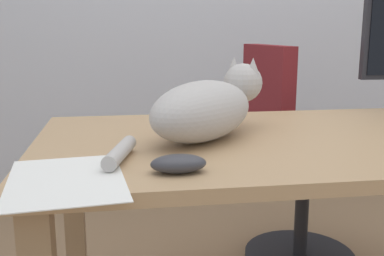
% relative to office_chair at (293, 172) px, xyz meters
% --- Properties ---
extents(desk, '(1.59, 0.74, 0.74)m').
position_rel_office_chair_xyz_m(desk, '(-0.14, -0.67, 0.22)').
color(desk, tan).
rests_on(desk, ground_plane).
extents(office_chair, '(0.48, 0.48, 0.96)m').
position_rel_office_chair_xyz_m(office_chair, '(0.00, 0.00, 0.00)').
color(office_chair, black).
rests_on(office_chair, ground_plane).
extents(cat, '(0.44, 0.47, 0.20)m').
position_rel_office_chair_xyz_m(cat, '(-0.50, -0.66, 0.40)').
color(cat, '#B2ADA8').
rests_on(cat, desk).
extents(computer_mouse, '(0.11, 0.06, 0.04)m').
position_rel_office_chair_xyz_m(computer_mouse, '(-0.61, -0.93, 0.34)').
color(computer_mouse, '#333338').
rests_on(computer_mouse, desk).
extents(paper_sheet, '(0.24, 0.32, 0.00)m').
position_rel_office_chair_xyz_m(paper_sheet, '(-0.82, -0.95, 0.32)').
color(paper_sheet, white).
rests_on(paper_sheet, desk).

